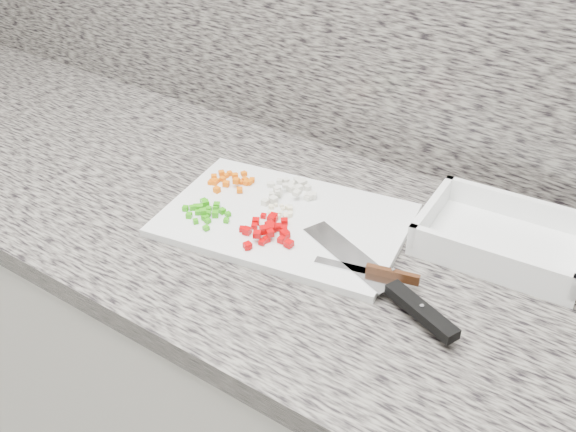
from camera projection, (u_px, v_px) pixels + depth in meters
name	position (u px, v px, depth m)	size (l,w,h in m)	color
cabinet	(275.00, 400.00, 1.38)	(3.92, 0.62, 0.86)	beige
countertop	(272.00, 229.00, 1.13)	(3.96, 0.64, 0.04)	slate
backsplash	(366.00, 5.00, 1.15)	(3.92, 0.02, 0.60)	slate
cutting_board	(285.00, 220.00, 1.10)	(0.41, 0.27, 0.01)	silver
carrot_pile	(231.00, 180.00, 1.19)	(0.08, 0.09, 0.02)	#E75E05
onion_pile	(291.00, 190.00, 1.16)	(0.10, 0.11, 0.02)	beige
green_pepper_pile	(206.00, 211.00, 1.10)	(0.09, 0.07, 0.02)	#2C9C0E
red_pepper_pile	(269.00, 230.00, 1.05)	(0.10, 0.11, 0.02)	#B50205
garlic_pile	(282.00, 211.00, 1.11)	(0.05, 0.04, 0.01)	beige
chef_knife	(394.00, 290.00, 0.93)	(0.31, 0.15, 0.02)	silver
paring_knife	(379.00, 272.00, 0.96)	(0.16, 0.05, 0.02)	silver
tray	(503.00, 240.00, 1.04)	(0.27, 0.20, 0.05)	white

